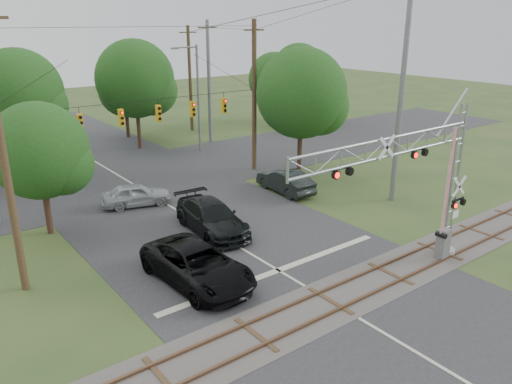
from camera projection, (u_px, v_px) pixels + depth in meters
ground at (366, 323)px, 19.84m from camera, size 160.00×160.00×0.00m
road_main at (226, 239)px, 27.36m from camera, size 14.00×90.00×0.02m
road_cross at (123, 178)px, 37.89m from camera, size 90.00×12.00×0.02m
railroad_track at (330, 301)px, 21.33m from camera, size 90.00×3.20×0.17m
crossing_gantry at (416, 178)px, 22.15m from camera, size 11.40×0.99×7.76m
traffic_signal_span at (152, 110)px, 33.54m from camera, size 19.34×0.36×11.50m
pickup_black at (197, 265)px, 22.65m from camera, size 3.27×6.45×1.75m
car_dark at (212, 217)px, 28.14m from camera, size 3.02×6.21×1.74m
sedan_silver at (136, 195)px, 32.16m from camera, size 4.69×2.91×1.49m
suv_dark at (285, 181)px, 34.68m from camera, size 1.96×4.96×1.61m
streetlight at (196, 93)px, 44.16m from camera, size 2.51×0.26×9.40m
utility_poles at (174, 96)px, 36.29m from camera, size 25.65×27.73×14.28m
treeline at (68, 91)px, 40.84m from camera, size 59.63×30.32×10.02m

